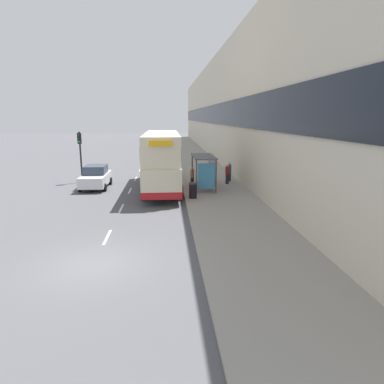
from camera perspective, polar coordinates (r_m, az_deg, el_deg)
name	(u,v)px	position (r m, az deg, el deg)	size (l,w,h in m)	color
ground_plane	(94,264)	(13.79, -16.02, -11.53)	(220.00, 220.00, 0.00)	#515156
pavement	(191,154)	(51.26, -0.14, 6.33)	(5.00, 93.00, 0.14)	gray
terrace_facade	(218,110)	(51.42, 4.42, 13.47)	(3.10, 93.00, 12.97)	beige
lane_mark_0	(107,237)	(16.55, -13.95, -7.31)	(0.12, 2.00, 0.01)	silver
lane_mark_1	(121,208)	(21.42, -11.70, -2.68)	(0.12, 2.00, 0.01)	silver
lane_mark_2	(130,191)	(26.41, -10.31, 0.22)	(0.12, 2.00, 0.01)	silver
lane_mark_3	(136,179)	(31.45, -9.36, 2.20)	(0.12, 2.00, 0.01)	silver
lane_mark_4	(140,170)	(36.52, -8.67, 3.63)	(0.12, 2.00, 0.01)	silver
lane_mark_5	(143,164)	(41.61, -8.15, 4.70)	(0.12, 2.00, 0.01)	silver
lane_mark_6	(146,159)	(46.72, -7.75, 5.55)	(0.12, 2.00, 0.01)	silver
bus_shelter	(206,166)	(25.71, 2.37, 4.32)	(1.60, 4.20, 2.48)	#4C4C51
double_decker_bus_near	(162,160)	(26.44, -5.01, 5.40)	(2.85, 11.54, 4.30)	beige
car_0	(96,177)	(27.96, -15.76, 2.43)	(2.05, 4.29, 1.76)	silver
car_1	(165,141)	(66.88, -4.60, 8.42)	(1.98, 4.27, 1.82)	#B7B799
car_2	(161,158)	(39.28, -5.11, 5.61)	(1.91, 4.13, 1.78)	black
pedestrian_at_shelter	(192,177)	(26.54, 0.02, 2.55)	(0.31, 0.31, 1.57)	#23232D
pedestrian_1	(229,171)	(29.21, 6.26, 3.42)	(0.32, 0.32, 1.61)	#23232D
pedestrian_2	(227,174)	(27.97, 5.90, 3.04)	(0.32, 0.32, 1.62)	#23232D
litter_bin	(193,190)	(22.91, 0.15, 0.27)	(0.55, 0.55, 1.05)	black
traffic_light_far_kerb	(80,148)	(30.36, -18.15, 6.93)	(0.30, 0.32, 4.30)	black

